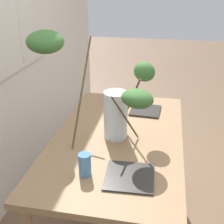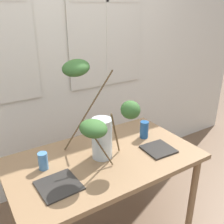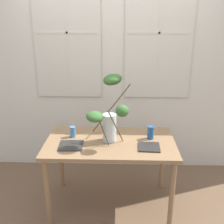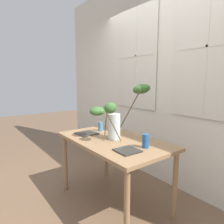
{
  "view_description": "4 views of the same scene",
  "coord_description": "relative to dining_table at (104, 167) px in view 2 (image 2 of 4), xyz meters",
  "views": [
    {
      "loc": [
        -1.52,
        -0.25,
        1.66
      ],
      "look_at": [
        -0.04,
        0.03,
        0.95
      ],
      "focal_mm": 46.75,
      "sensor_mm": 36.0,
      "label": 1
    },
    {
      "loc": [
        -0.77,
        -1.3,
        1.75
      ],
      "look_at": [
        0.07,
        0.0,
        1.1
      ],
      "focal_mm": 40.42,
      "sensor_mm": 36.0,
      "label": 2
    },
    {
      "loc": [
        0.1,
        -2.58,
        2.01
      ],
      "look_at": [
        0.02,
        0.06,
        1.07
      ],
      "focal_mm": 44.26,
      "sensor_mm": 36.0,
      "label": 3
    },
    {
      "loc": [
        1.74,
        -1.34,
        1.43
      ],
      "look_at": [
        -0.08,
        0.04,
        1.07
      ],
      "focal_mm": 32.26,
      "sensor_mm": 36.0,
      "label": 4
    }
  ],
  "objects": [
    {
      "name": "drinking_glass_blue_left",
      "position": [
        -0.4,
        0.09,
        0.14
      ],
      "size": [
        0.06,
        0.06,
        0.12
      ],
      "primitive_type": "cylinder",
      "color": "#4C84BC",
      "rests_on": "dining_table"
    },
    {
      "name": "vase_with_branches",
      "position": [
        -0.01,
        0.1,
        0.4
      ],
      "size": [
        0.48,
        0.78,
        0.64
      ],
      "color": "silver",
      "rests_on": "dining_table"
    },
    {
      "name": "plate_square_right",
      "position": [
        0.39,
        -0.13,
        0.09
      ],
      "size": [
        0.22,
        0.22,
        0.01
      ],
      "primitive_type": "cube",
      "rotation": [
        0.0,
        0.0,
        -0.05
      ],
      "color": "#2D2B28",
      "rests_on": "dining_table"
    },
    {
      "name": "dining_table",
      "position": [
        0.0,
        0.0,
        0.0
      ],
      "size": [
        1.33,
        0.77,
        0.77
      ],
      "color": "#93704C",
      "rests_on": "ground"
    },
    {
      "name": "plate_square_left",
      "position": [
        -0.39,
        -0.12,
        0.09
      ],
      "size": [
        0.25,
        0.25,
        0.01
      ],
      "primitive_type": "cube",
      "rotation": [
        0.0,
        0.0,
        0.05
      ],
      "color": "#2D2B28",
      "rests_on": "dining_table"
    },
    {
      "name": "drinking_glass_blue_right",
      "position": [
        0.42,
        0.08,
        0.16
      ],
      "size": [
        0.07,
        0.07,
        0.14
      ],
      "primitive_type": "cylinder",
      "color": "#235693",
      "rests_on": "dining_table"
    },
    {
      "name": "back_wall_with_windows",
      "position": [
        -0.0,
        0.93,
        0.82
      ],
      "size": [
        5.13,
        0.14,
        3.0
      ],
      "color": "silver",
      "rests_on": "ground"
    }
  ]
}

